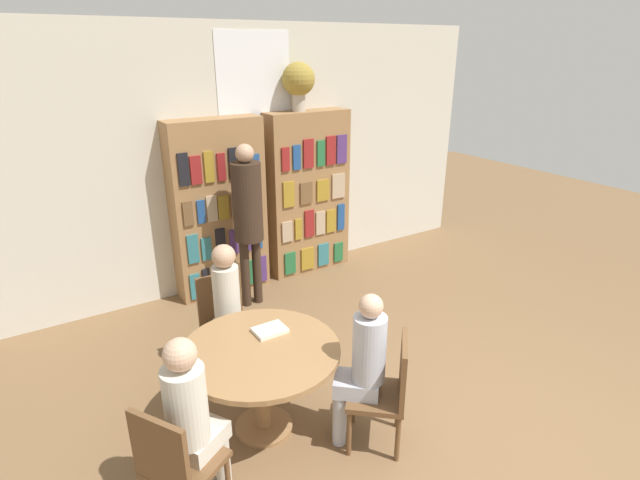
# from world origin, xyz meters

# --- Properties ---
(ground_plane) EXTENTS (16.00, 16.00, 0.00)m
(ground_plane) POSITION_xyz_m (0.00, 0.00, 0.00)
(ground_plane) COLOR brown
(wall_back) EXTENTS (6.40, 0.07, 3.00)m
(wall_back) POSITION_xyz_m (0.00, 3.77, 1.51)
(wall_back) COLOR beige
(wall_back) RESTS_ON ground_plane
(bookshelf_left) EXTENTS (1.06, 0.34, 2.02)m
(bookshelf_left) POSITION_xyz_m (-0.59, 3.57, 1.01)
(bookshelf_left) COLOR olive
(bookshelf_left) RESTS_ON ground_plane
(bookshelf_right) EXTENTS (1.06, 0.34, 2.02)m
(bookshelf_right) POSITION_xyz_m (0.59, 3.57, 1.01)
(bookshelf_right) COLOR olive
(bookshelf_right) RESTS_ON ground_plane
(flower_vase) EXTENTS (0.38, 0.38, 0.55)m
(flower_vase) POSITION_xyz_m (0.48, 3.58, 2.36)
(flower_vase) COLOR #B7AD9E
(flower_vase) RESTS_ON bookshelf_right
(reading_table) EXTENTS (1.16, 1.16, 0.72)m
(reading_table) POSITION_xyz_m (-1.25, 1.21, 0.59)
(reading_table) COLOR olive
(reading_table) RESTS_ON ground_plane
(chair_near_camera) EXTENTS (0.55, 0.55, 0.87)m
(chair_near_camera) POSITION_xyz_m (-2.05, 0.74, 0.48)
(chair_near_camera) COLOR brown
(chair_near_camera) RESTS_ON ground_plane
(chair_left_side) EXTENTS (0.44, 0.44, 0.87)m
(chair_left_side) POSITION_xyz_m (-1.17, 2.12, 0.48)
(chair_left_side) COLOR brown
(chair_left_side) RESTS_ON ground_plane
(chair_far_side) EXTENTS (0.56, 0.56, 0.87)m
(chair_far_side) POSITION_xyz_m (-0.57, 0.60, 0.48)
(chair_far_side) COLOR brown
(chair_far_side) RESTS_ON ground_plane
(seated_reader_left) EXTENTS (0.25, 0.36, 1.24)m
(seated_reader_left) POSITION_xyz_m (-1.19, 1.94, 0.69)
(seated_reader_left) COLOR beige
(seated_reader_left) RESTS_ON ground_plane
(seated_reader_right) EXTENTS (0.40, 0.39, 1.21)m
(seated_reader_right) POSITION_xyz_m (-0.70, 0.72, 0.67)
(seated_reader_right) COLOR #B2B7C6
(seated_reader_right) RESTS_ON ground_plane
(seated_reader_back) EXTENTS (0.40, 0.38, 1.24)m
(seated_reader_back) POSITION_xyz_m (-1.89, 0.83, 0.70)
(seated_reader_back) COLOR beige
(seated_reader_back) RESTS_ON ground_plane
(librarian_standing) EXTENTS (0.32, 0.59, 1.82)m
(librarian_standing) POSITION_xyz_m (-0.46, 3.07, 1.12)
(librarian_standing) COLOR #332319
(librarian_standing) RESTS_ON ground_plane
(open_book_on_table) EXTENTS (0.24, 0.18, 0.03)m
(open_book_on_table) POSITION_xyz_m (-1.09, 1.37, 0.73)
(open_book_on_table) COLOR silver
(open_book_on_table) RESTS_ON reading_table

